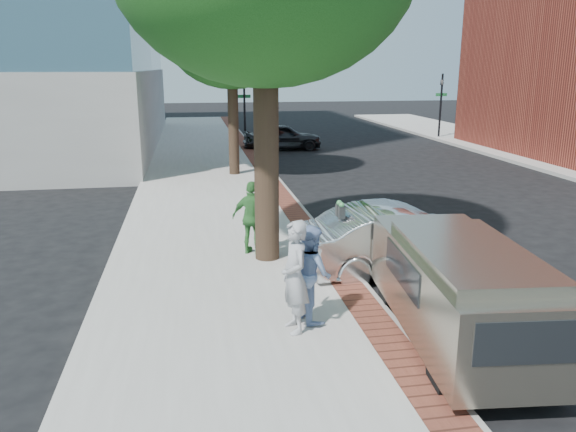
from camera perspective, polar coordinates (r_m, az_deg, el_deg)
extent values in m
plane|color=black|center=(10.67, 2.53, -8.12)|extent=(120.00, 120.00, 0.00)
cube|color=#9E9991|center=(18.07, -7.58, 1.67)|extent=(5.00, 60.00, 0.15)
cube|color=brown|center=(18.26, -0.68, 2.20)|extent=(0.60, 60.00, 0.01)
cube|color=gray|center=(18.33, 0.41, 2.00)|extent=(0.10, 60.00, 0.15)
cylinder|color=black|center=(31.81, -4.44, 10.77)|extent=(0.12, 0.12, 3.80)
imported|color=black|center=(31.75, -4.48, 12.75)|extent=(0.18, 0.15, 0.90)
cube|color=#1E7238|center=(31.77, -4.46, 12.03)|extent=(0.70, 0.03, 0.18)
cylinder|color=black|center=(34.89, 15.24, 10.66)|extent=(0.12, 0.12, 3.80)
imported|color=black|center=(34.83, 15.36, 12.46)|extent=(0.18, 0.15, 0.90)
cube|color=#1E7238|center=(34.85, 15.32, 11.81)|extent=(0.70, 0.03, 0.18)
cylinder|color=black|center=(11.73, -2.21, 5.96)|extent=(0.52, 0.52, 4.40)
cylinder|color=black|center=(21.75, -5.57, 9.30)|extent=(0.40, 0.40, 3.85)
ellipsoid|color=#164112|center=(21.68, -5.79, 17.87)|extent=(4.80, 4.80, 3.94)
cylinder|color=gray|center=(11.29, 5.25, -2.94)|extent=(0.07, 0.07, 1.15)
cube|color=#2D3030|center=(11.01, 5.45, 0.37)|extent=(0.12, 0.14, 0.24)
cube|color=#2D3030|center=(11.18, 5.21, 0.60)|extent=(0.12, 0.14, 0.24)
sphere|color=#3F8C4C|center=(10.97, 5.47, 1.13)|extent=(0.11, 0.11, 0.11)
sphere|color=#3F8C4C|center=(11.14, 5.23, 1.34)|extent=(0.11, 0.11, 0.11)
imported|color=#9C9DA1|center=(8.68, 0.69, -6.21)|extent=(0.51, 0.70, 1.79)
imported|color=#829BC9|center=(9.12, 2.33, -5.77)|extent=(0.78, 0.90, 1.60)
imported|color=#3B833C|center=(12.34, -3.61, -0.19)|extent=(1.03, 0.79, 1.63)
imported|color=silver|center=(11.87, 11.57, -2.34)|extent=(4.45, 1.87, 1.43)
imported|color=black|center=(29.32, -0.58, 8.08)|extent=(4.04, 1.68, 1.37)
cube|color=gray|center=(9.00, 17.02, -7.12)|extent=(2.13, 4.47, 1.22)
cube|color=gray|center=(10.75, 13.35, -4.64)|extent=(1.74, 0.97, 0.72)
cube|color=gray|center=(8.54, 18.00, -3.54)|extent=(1.83, 3.20, 0.14)
cylinder|color=black|center=(10.24, 10.07, -7.63)|extent=(0.25, 0.59, 0.58)
cylinder|color=black|center=(10.69, 17.84, -7.15)|extent=(0.25, 0.59, 0.58)
cylinder|color=black|center=(7.84, 15.18, -15.34)|extent=(0.25, 0.59, 0.58)
cylinder|color=black|center=(8.42, 25.01, -14.06)|extent=(0.25, 0.59, 0.58)
cube|color=black|center=(9.40, 21.70, -4.80)|extent=(0.20, 1.79, 0.50)
cube|color=black|center=(8.80, 11.45, -5.35)|extent=(0.20, 1.79, 0.50)
cube|color=black|center=(7.12, 23.47, -11.76)|extent=(1.35, 0.15, 0.54)
cube|color=black|center=(11.03, 12.82, -2.48)|extent=(1.44, 0.16, 0.36)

